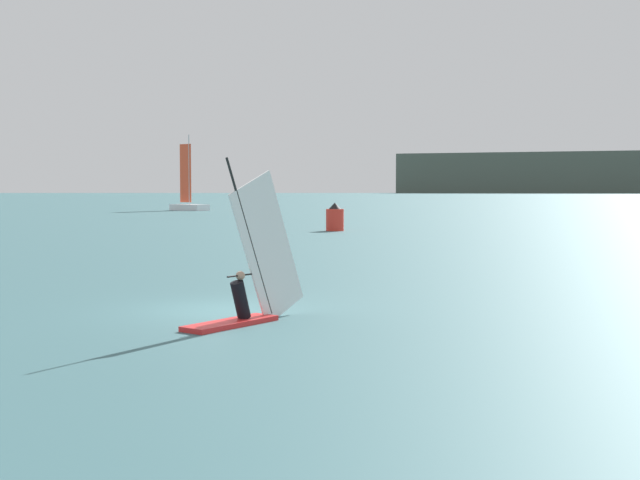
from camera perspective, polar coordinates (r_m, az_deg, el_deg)
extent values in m
plane|color=#386066|center=(22.39, -6.64, -4.74)|extent=(4000.00, 4000.00, 0.00)
cube|color=red|center=(19.68, -6.14, -5.69)|extent=(1.16, 2.72, 0.12)
cylinder|color=black|center=(19.98, -4.83, 0.11)|extent=(0.33, 1.62, 3.82)
cube|color=white|center=(20.50, -3.60, -0.58)|extent=(0.51, 2.75, 3.84)
cylinder|color=black|center=(20.04, -4.83, -2.35)|extent=(0.30, 1.55, 0.04)
cylinder|color=black|center=(19.87, -5.46, -4.10)|extent=(0.41, 0.62, 0.96)
sphere|color=tan|center=(19.80, -5.47, -2.45)|extent=(0.22, 0.22, 0.22)
cylinder|color=red|center=(65.08, 1.02, 1.38)|extent=(1.39, 1.39, 1.71)
cone|color=black|center=(65.05, 1.03, 2.36)|extent=(0.98, 0.98, 0.50)
cube|color=white|center=(132.90, -8.92, 2.22)|extent=(6.50, 3.79, 0.95)
cylinder|color=#B2B2B7|center=(132.92, -8.94, 4.78)|extent=(0.16, 0.16, 10.92)
cube|color=#E54C2D|center=(133.47, -9.18, 4.53)|extent=(2.38, 0.46, 9.18)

